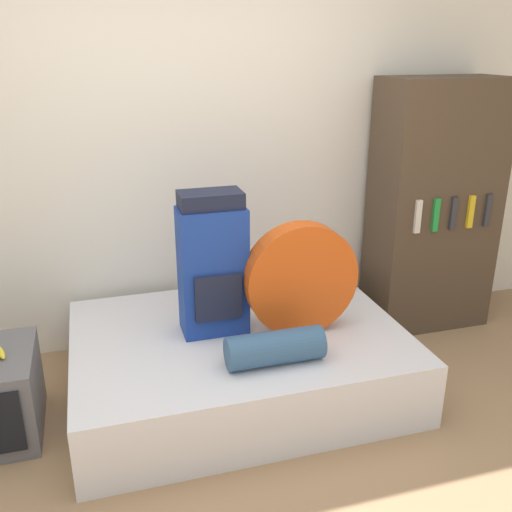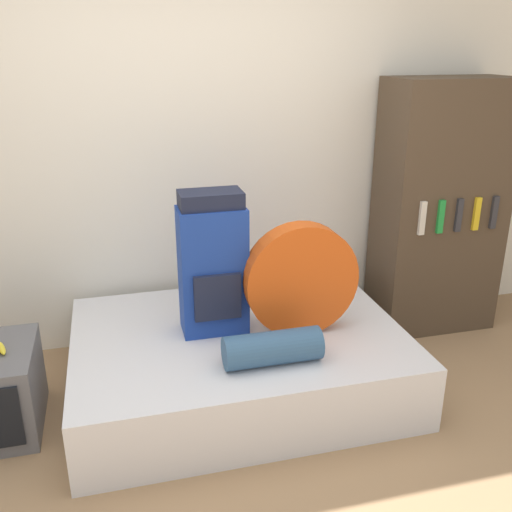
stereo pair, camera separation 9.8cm
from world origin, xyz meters
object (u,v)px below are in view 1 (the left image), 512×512
backpack (213,266)px  sleeping_roll (275,348)px  bookshelf (433,207)px  tent_bag (301,279)px

backpack → sleeping_roll: bearing=-63.7°
backpack → bookshelf: bearing=14.6°
sleeping_roll → bookshelf: bookshelf is taller
backpack → tent_bag: size_ratio=1.26×
tent_bag → bookshelf: 1.34m
backpack → bookshelf: (1.67, 0.43, 0.09)m
tent_bag → sleeping_roll: 0.45m
bookshelf → sleeping_roll: bearing=-148.7°
backpack → bookshelf: bookshelf is taller
tent_bag → sleeping_roll: size_ratio=1.27×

